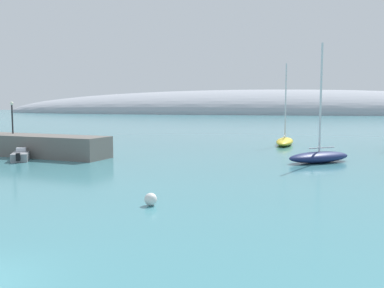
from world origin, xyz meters
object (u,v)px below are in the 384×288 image
(sailboat_yellow_outer_mooring, at_px, (285,141))
(harbor_lamp_post, at_px, (12,113))
(sailboat_navy_near_shore, at_px, (319,156))
(mooring_buoy_white, at_px, (151,199))
(motorboat_grey_alongside_breakwater, at_px, (21,156))

(sailboat_yellow_outer_mooring, height_order, harbor_lamp_post, sailboat_yellow_outer_mooring)
(sailboat_navy_near_shore, distance_m, mooring_buoy_white, 21.61)
(sailboat_yellow_outer_mooring, xyz_separation_m, motorboat_grey_alongside_breakwater, (-24.81, -21.05, -0.12))
(sailboat_navy_near_shore, bearing_deg, harbor_lamp_post, -37.87)
(mooring_buoy_white, distance_m, harbor_lamp_post, 29.44)
(motorboat_grey_alongside_breakwater, height_order, harbor_lamp_post, harbor_lamp_post)
(mooring_buoy_white, relative_size, harbor_lamp_post, 0.20)
(sailboat_navy_near_shore, relative_size, motorboat_grey_alongside_breakwater, 2.75)
(sailboat_navy_near_shore, height_order, sailboat_yellow_outer_mooring, sailboat_navy_near_shore)
(sailboat_navy_near_shore, height_order, mooring_buoy_white, sailboat_navy_near_shore)
(mooring_buoy_white, bearing_deg, sailboat_navy_near_shore, 62.32)
(sailboat_navy_near_shore, distance_m, harbor_lamp_post, 32.45)
(sailboat_yellow_outer_mooring, relative_size, motorboat_grey_alongside_breakwater, 2.68)
(sailboat_yellow_outer_mooring, relative_size, mooring_buoy_white, 15.42)
(sailboat_navy_near_shore, bearing_deg, mooring_buoy_white, 24.05)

